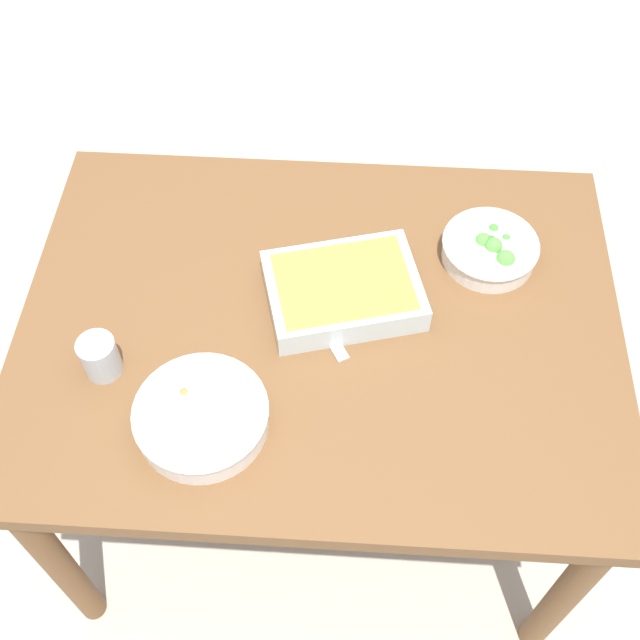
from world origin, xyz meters
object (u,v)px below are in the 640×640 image
(spoon_by_stew, at_px, (224,412))
(fork_on_table, at_px, (327,331))
(broccoli_bowl, at_px, (490,249))
(baking_dish, at_px, (343,290))
(drink_cup, at_px, (100,358))
(stew_bowl, at_px, (202,416))

(spoon_by_stew, relative_size, fork_on_table, 0.92)
(fork_on_table, bearing_deg, broccoli_bowl, 32.74)
(baking_dish, relative_size, drink_cup, 4.08)
(drink_cup, bearing_deg, baking_dish, 23.30)
(stew_bowl, xyz_separation_m, baking_dish, (0.24, 0.30, 0.00))
(broccoli_bowl, bearing_deg, spoon_by_stew, -141.60)
(drink_cup, relative_size, spoon_by_stew, 0.57)
(baking_dish, distance_m, drink_cup, 0.49)
(baking_dish, height_order, fork_on_table, baking_dish)
(stew_bowl, height_order, fork_on_table, stew_bowl)
(baking_dish, bearing_deg, broccoli_bowl, 23.17)
(baking_dish, bearing_deg, spoon_by_stew, -127.14)
(stew_bowl, xyz_separation_m, fork_on_table, (0.21, 0.22, -0.03))
(baking_dish, bearing_deg, fork_on_table, -108.48)
(stew_bowl, xyz_separation_m, broccoli_bowl, (0.54, 0.43, -0.00))
(stew_bowl, height_order, broccoli_bowl, broccoli_bowl)
(spoon_by_stew, bearing_deg, stew_bowl, -142.39)
(broccoli_bowl, xyz_separation_m, spoon_by_stew, (-0.51, -0.40, -0.03))
(stew_bowl, distance_m, fork_on_table, 0.31)
(drink_cup, bearing_deg, fork_on_table, 14.75)
(broccoli_bowl, xyz_separation_m, baking_dish, (-0.30, -0.13, 0.00))
(baking_dish, relative_size, spoon_by_stew, 2.31)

